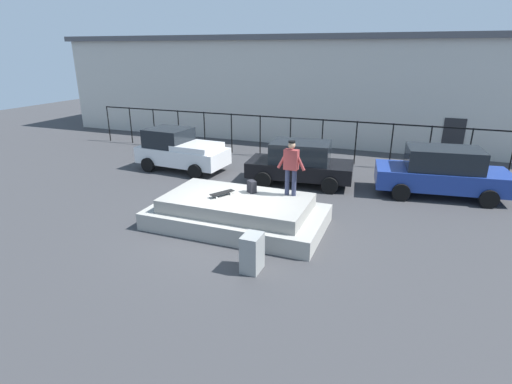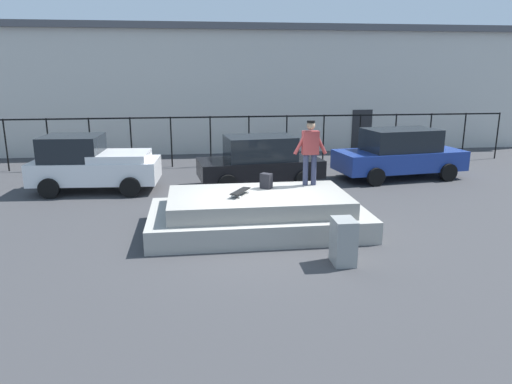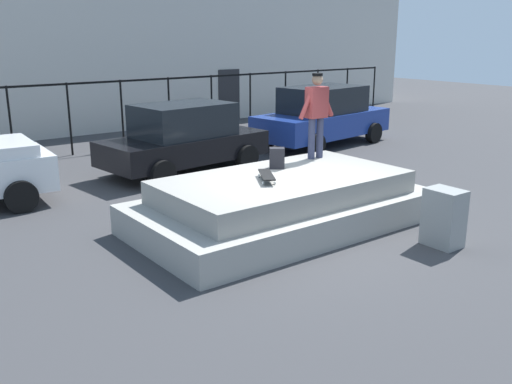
{
  "view_description": "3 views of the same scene",
  "coord_description": "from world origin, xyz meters",
  "px_view_note": "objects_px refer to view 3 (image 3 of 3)",
  "views": [
    {
      "loc": [
        4.73,
        -10.11,
        5.19
      ],
      "look_at": [
        0.19,
        1.59,
        0.72
      ],
      "focal_mm": 28.17,
      "sensor_mm": 36.0,
      "label": 1
    },
    {
      "loc": [
        -1.56,
        -10.98,
        3.92
      ],
      "look_at": [
        0.07,
        1.21,
        0.77
      ],
      "focal_mm": 33.75,
      "sensor_mm": 36.0,
      "label": 2
    },
    {
      "loc": [
        -6.35,
        -7.14,
        3.4
      ],
      "look_at": [
        0.13,
        1.36,
        0.4
      ],
      "focal_mm": 39.96,
      "sensor_mm": 36.0,
      "label": 3
    }
  ],
  "objects_px": {
    "car_black_sedan_mid": "(184,138)",
    "skateboarder": "(317,110)",
    "utility_box": "(444,218)",
    "backpack": "(277,158)",
    "car_blue_sedan_far": "(323,116)",
    "skateboard": "(267,175)"
  },
  "relations": [
    {
      "from": "skateboard",
      "to": "car_blue_sedan_far",
      "type": "height_order",
      "value": "car_blue_sedan_far"
    },
    {
      "from": "skateboard",
      "to": "utility_box",
      "type": "bearing_deg",
      "value": -50.24
    },
    {
      "from": "car_black_sedan_mid",
      "to": "utility_box",
      "type": "bearing_deg",
      "value": -84.07
    },
    {
      "from": "skateboard",
      "to": "backpack",
      "type": "bearing_deg",
      "value": 40.12
    },
    {
      "from": "skateboarder",
      "to": "skateboard",
      "type": "bearing_deg",
      "value": -156.41
    },
    {
      "from": "skateboarder",
      "to": "utility_box",
      "type": "xyz_separation_m",
      "value": [
        -0.03,
        -3.12,
        -1.44
      ]
    },
    {
      "from": "car_black_sedan_mid",
      "to": "car_blue_sedan_far",
      "type": "bearing_deg",
      "value": 5.57
    },
    {
      "from": "skateboarder",
      "to": "utility_box",
      "type": "distance_m",
      "value": 3.44
    },
    {
      "from": "skateboard",
      "to": "utility_box",
      "type": "xyz_separation_m",
      "value": [
        1.9,
        -2.28,
        -0.56
      ]
    },
    {
      "from": "backpack",
      "to": "utility_box",
      "type": "distance_m",
      "value": 3.19
    },
    {
      "from": "backpack",
      "to": "skateboard",
      "type": "bearing_deg",
      "value": -102.16
    },
    {
      "from": "backpack",
      "to": "car_blue_sedan_far",
      "type": "xyz_separation_m",
      "value": [
        5.69,
        4.69,
        -0.22
      ]
    },
    {
      "from": "skateboard",
      "to": "car_blue_sedan_far",
      "type": "distance_m",
      "value": 8.34
    },
    {
      "from": "skateboarder",
      "to": "skateboard",
      "type": "distance_m",
      "value": 2.28
    },
    {
      "from": "skateboarder",
      "to": "car_black_sedan_mid",
      "type": "distance_m",
      "value": 4.16
    },
    {
      "from": "skateboard",
      "to": "car_blue_sedan_far",
      "type": "relative_size",
      "value": 0.16
    },
    {
      "from": "car_black_sedan_mid",
      "to": "skateboarder",
      "type": "bearing_deg",
      "value": -79.06
    },
    {
      "from": "car_blue_sedan_far",
      "to": "utility_box",
      "type": "distance_m",
      "value": 8.85
    },
    {
      "from": "backpack",
      "to": "utility_box",
      "type": "bearing_deg",
      "value": -30.39
    },
    {
      "from": "car_black_sedan_mid",
      "to": "skateboard",
      "type": "bearing_deg",
      "value": -103.62
    },
    {
      "from": "skateboarder",
      "to": "utility_box",
      "type": "relative_size",
      "value": 1.78
    },
    {
      "from": "car_black_sedan_mid",
      "to": "car_blue_sedan_far",
      "type": "relative_size",
      "value": 0.9
    }
  ]
}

